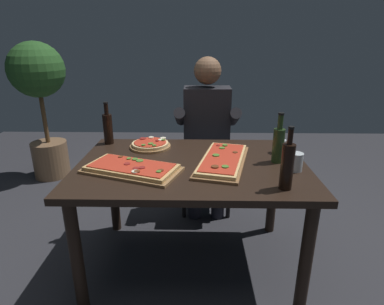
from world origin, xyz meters
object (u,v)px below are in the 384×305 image
object	(u,v)px
pizza_rectangular_front	(132,168)
oil_bottle_amber	(287,165)
pizza_rectangular_left	(223,160)
diner_chair	(206,154)
dining_table	(192,177)
potted_plant_corner	(40,93)
wine_bottle_dark	(278,143)
vinegar_bottle_green	(108,128)
tumbler_far_side	(296,163)
tumbler_near_camera	(280,146)
seated_diner	(207,130)
pizza_round_far	(150,145)

from	to	relation	value
pizza_rectangular_front	oil_bottle_amber	bearing A→B (deg)	-13.77
pizza_rectangular_left	diner_chair	distance (m)	0.90
dining_table	potted_plant_corner	size ratio (longest dim) A/B	0.97
pizza_rectangular_front	wine_bottle_dark	bearing A→B (deg)	11.00
pizza_rectangular_left	potted_plant_corner	distance (m)	2.31
vinegar_bottle_green	potted_plant_corner	world-z (taller)	potted_plant_corner
pizza_rectangular_front	diner_chair	bearing A→B (deg)	65.58
oil_bottle_amber	tumbler_far_side	distance (m)	0.28
wine_bottle_dark	diner_chair	bearing A→B (deg)	116.68
tumbler_near_camera	tumbler_far_side	xyz separation A→B (m)	(0.02, -0.30, 0.00)
pizza_rectangular_left	tumbler_far_side	distance (m)	0.43
vinegar_bottle_green	diner_chair	world-z (taller)	vinegar_bottle_green
dining_table	diner_chair	distance (m)	0.88
seated_diner	potted_plant_corner	distance (m)	1.86
seated_diner	pizza_rectangular_left	bearing A→B (deg)	-83.95
wine_bottle_dark	diner_chair	xyz separation A→B (m)	(-0.42, 0.83, -0.37)
tumbler_near_camera	potted_plant_corner	bearing A→B (deg)	150.14
potted_plant_corner	tumbler_near_camera	bearing A→B (deg)	-29.86
oil_bottle_amber	pizza_rectangular_left	bearing A→B (deg)	130.63
vinegar_bottle_green	wine_bottle_dark	bearing A→B (deg)	-16.90
pizza_rectangular_front	wine_bottle_dark	world-z (taller)	wine_bottle_dark
pizza_rectangular_front	vinegar_bottle_green	xyz separation A→B (m)	(-0.27, 0.51, 0.10)
pizza_rectangular_left	tumbler_far_side	world-z (taller)	tumbler_far_side
oil_bottle_amber	potted_plant_corner	size ratio (longest dim) A/B	0.23
dining_table	vinegar_bottle_green	xyz separation A→B (m)	(-0.61, 0.37, 0.21)
potted_plant_corner	wine_bottle_dark	bearing A→B (deg)	-33.76
tumbler_near_camera	potted_plant_corner	size ratio (longest dim) A/B	0.06
pizza_rectangular_front	pizza_round_far	world-z (taller)	same
dining_table	potted_plant_corner	bearing A→B (deg)	137.84
pizza_round_far	wine_bottle_dark	bearing A→B (deg)	-17.53
pizza_round_far	seated_diner	distance (m)	0.61
tumbler_near_camera	seated_diner	distance (m)	0.72
dining_table	pizza_rectangular_left	xyz separation A→B (m)	(0.19, -0.00, 0.12)
pizza_rectangular_front	diner_chair	xyz separation A→B (m)	(0.45, 1.00, -0.27)
pizza_rectangular_front	oil_bottle_amber	xyz separation A→B (m)	(0.82, -0.20, 0.11)
pizza_rectangular_front	diner_chair	size ratio (longest dim) A/B	0.70
vinegar_bottle_green	diner_chair	bearing A→B (deg)	33.76
diner_chair	seated_diner	size ratio (longest dim) A/B	0.65
oil_bottle_amber	tumbler_far_side	bearing A→B (deg)	63.30
wine_bottle_dark	tumbler_far_side	bearing A→B (deg)	-61.34
oil_bottle_amber	potted_plant_corner	xyz separation A→B (m)	(-2.08, 1.79, 0.06)
dining_table	tumbler_near_camera	bearing A→B (deg)	18.62
wine_bottle_dark	tumbler_far_side	xyz separation A→B (m)	(0.07, -0.13, -0.07)
diner_chair	potted_plant_corner	distance (m)	1.86
vinegar_bottle_green	potted_plant_corner	xyz separation A→B (m)	(-0.99, 1.08, 0.07)
pizza_round_far	pizza_rectangular_front	bearing A→B (deg)	-96.02
dining_table	pizza_rectangular_front	world-z (taller)	pizza_rectangular_front
pizza_round_far	wine_bottle_dark	xyz separation A→B (m)	(0.82, -0.26, 0.10)
pizza_rectangular_left	oil_bottle_amber	size ratio (longest dim) A/B	1.97
pizza_rectangular_left	seated_diner	distance (m)	0.74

